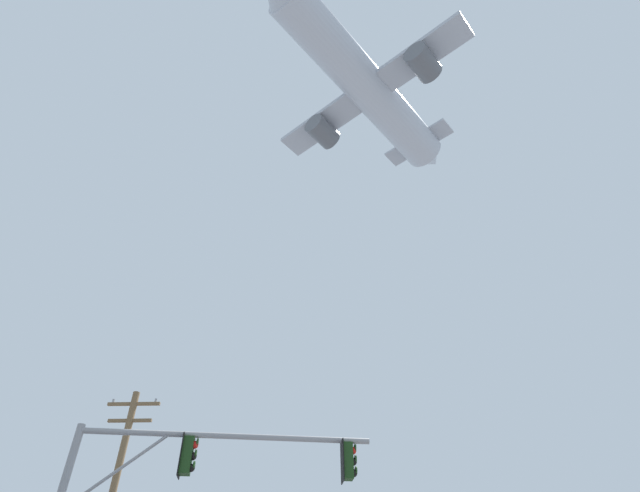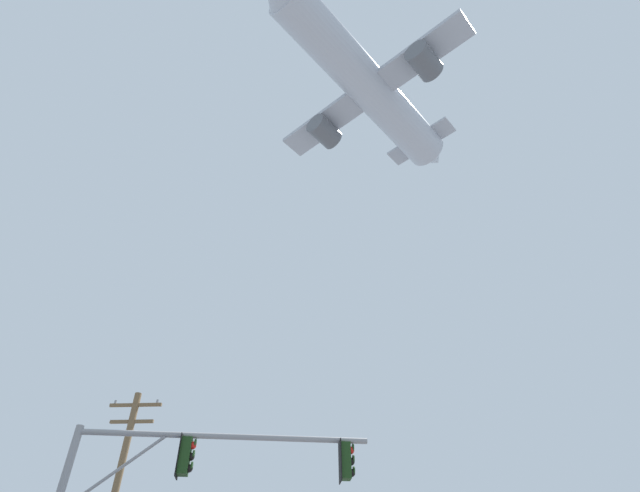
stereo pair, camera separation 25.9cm
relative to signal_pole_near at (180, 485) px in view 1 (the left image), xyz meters
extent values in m
cylinder|color=gray|center=(1.02, 0.15, 1.22)|extent=(7.42, 1.22, 0.15)
cylinder|color=gray|center=(-1.57, -0.23, 0.26)|extent=(2.28, 0.41, 1.98)
cube|color=#193814|center=(4.13, 0.60, 0.70)|extent=(0.30, 0.35, 0.90)
cylinder|color=#193814|center=(4.13, 0.60, 1.21)|extent=(0.05, 0.05, 0.12)
cube|color=black|center=(3.99, 0.58, 0.70)|extent=(0.09, 0.46, 1.04)
sphere|color=red|center=(4.27, 0.62, 0.97)|extent=(0.20, 0.20, 0.20)
cylinder|color=#193814|center=(4.34, 0.63, 1.03)|extent=(0.07, 0.21, 0.21)
sphere|color=black|center=(4.27, 0.62, 0.69)|extent=(0.20, 0.20, 0.20)
cylinder|color=#193814|center=(4.34, 0.63, 0.75)|extent=(0.07, 0.21, 0.21)
sphere|color=black|center=(4.27, 0.62, 0.41)|extent=(0.20, 0.20, 0.20)
cylinder|color=#193814|center=(4.34, 0.63, 0.47)|extent=(0.07, 0.21, 0.21)
cube|color=#193814|center=(0.06, 0.01, 0.70)|extent=(0.30, 0.35, 0.90)
cylinder|color=#193814|center=(0.06, 0.01, 1.21)|extent=(0.05, 0.05, 0.12)
cube|color=black|center=(-0.08, -0.01, 0.70)|extent=(0.09, 0.46, 1.04)
sphere|color=red|center=(0.20, 0.03, 0.97)|extent=(0.20, 0.20, 0.20)
cylinder|color=#193814|center=(0.26, 0.04, 1.03)|extent=(0.07, 0.21, 0.21)
sphere|color=black|center=(0.20, 0.03, 0.69)|extent=(0.20, 0.20, 0.20)
cylinder|color=#193814|center=(0.26, 0.04, 0.75)|extent=(0.07, 0.21, 0.21)
sphere|color=black|center=(0.20, 0.03, 0.41)|extent=(0.20, 0.20, 0.20)
cylinder|color=#193814|center=(0.26, 0.04, 0.47)|extent=(0.07, 0.21, 0.21)
cube|color=brown|center=(-4.58, 7.13, 4.87)|extent=(2.20, 0.12, 0.12)
cube|color=brown|center=(-4.58, 7.13, 4.17)|extent=(1.80, 0.12, 0.12)
cylinder|color=gray|center=(-5.48, 7.13, 4.99)|extent=(0.10, 0.10, 0.18)
cylinder|color=gray|center=(-3.68, 7.13, 4.99)|extent=(0.10, 0.10, 0.18)
cylinder|color=#B7BCC6|center=(6.94, 11.70, 34.78)|extent=(15.19, 17.65, 3.53)
cone|color=#B7BCC6|center=(13.79, 20.19, 34.78)|extent=(3.72, 3.60, 3.00)
cube|color=#A8ADB7|center=(7.29, 12.13, 34.25)|extent=(16.10, 13.64, 0.40)
cylinder|color=#595B60|center=(11.37, 8.84, 33.20)|extent=(3.20, 3.30, 1.98)
cylinder|color=#595B60|center=(3.21, 15.42, 33.20)|extent=(3.20, 3.30, 1.98)
cube|color=#333338|center=(12.34, 18.39, 36.77)|extent=(2.14, 2.57, 4.19)
cube|color=#A8ADB7|center=(12.48, 18.56, 35.11)|extent=(6.39, 5.69, 0.22)
camera|label=1|loc=(3.79, -13.03, -3.10)|focal=27.99mm
camera|label=2|loc=(4.05, -13.02, -3.10)|focal=27.99mm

